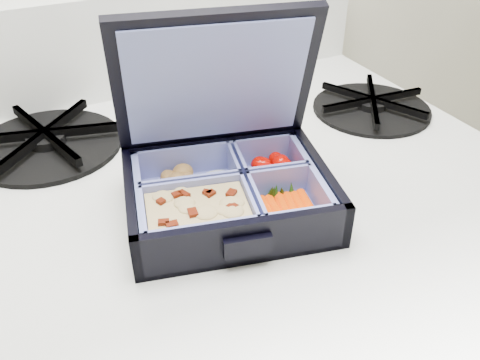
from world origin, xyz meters
TOP-DOWN VIEW (x-y plane):
  - bento_box at (0.02, 1.60)m, footprint 0.23×0.20m
  - burner_grate at (0.30, 1.72)m, footprint 0.18×0.18m
  - burner_grate_rear at (-0.12, 1.82)m, footprint 0.22×0.22m
  - fork at (0.05, 1.74)m, footprint 0.09×0.16m

SIDE VIEW (x-z plane):
  - fork at x=0.05m, z-range 0.94..0.94m
  - burner_grate_rear at x=-0.12m, z-range 0.94..0.96m
  - burner_grate at x=0.30m, z-range 0.94..0.96m
  - bento_box at x=0.02m, z-range 0.94..0.99m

